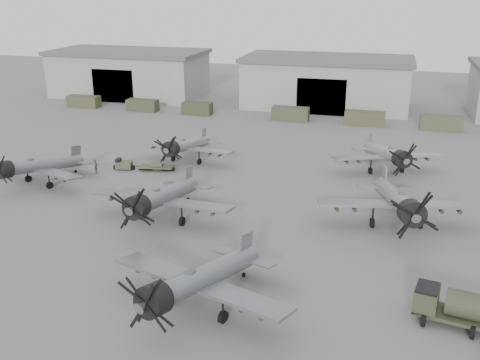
{
  "coord_description": "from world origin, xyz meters",
  "views": [
    {
      "loc": [
        10.46,
        -32.64,
        20.32
      ],
      "look_at": [
        -2.58,
        14.4,
        2.5
      ],
      "focal_mm": 40.0,
      "sensor_mm": 36.0,
      "label": 1
    }
  ],
  "objects_px": {
    "aircraft_far_1": "(388,155)",
    "tug_trailer": "(136,166)",
    "aircraft_mid_0": "(36,166)",
    "fuel_tanker": "(465,307)",
    "ground_crew": "(96,166)",
    "aircraft_far_0": "(185,146)",
    "aircraft_near_1": "(196,281)",
    "aircraft_mid_2": "(399,202)",
    "aircraft_mid_1": "(160,198)"
  },
  "relations": [
    {
      "from": "aircraft_near_1",
      "to": "aircraft_mid_2",
      "type": "relative_size",
      "value": 0.94
    },
    {
      "from": "aircraft_near_1",
      "to": "ground_crew",
      "type": "height_order",
      "value": "aircraft_near_1"
    },
    {
      "from": "aircraft_near_1",
      "to": "fuel_tanker",
      "type": "height_order",
      "value": "aircraft_near_1"
    },
    {
      "from": "aircraft_mid_0",
      "to": "aircraft_mid_2",
      "type": "relative_size",
      "value": 0.85
    },
    {
      "from": "aircraft_far_1",
      "to": "tug_trailer",
      "type": "bearing_deg",
      "value": 170.52
    },
    {
      "from": "aircraft_far_1",
      "to": "tug_trailer",
      "type": "height_order",
      "value": "aircraft_far_1"
    },
    {
      "from": "aircraft_far_0",
      "to": "fuel_tanker",
      "type": "height_order",
      "value": "aircraft_far_0"
    },
    {
      "from": "aircraft_mid_1",
      "to": "ground_crew",
      "type": "xyz_separation_m",
      "value": [
        -12.65,
        10.64,
        -1.61
      ]
    },
    {
      "from": "aircraft_mid_2",
      "to": "fuel_tanker",
      "type": "height_order",
      "value": "aircraft_mid_2"
    },
    {
      "from": "tug_trailer",
      "to": "aircraft_mid_2",
      "type": "bearing_deg",
      "value": -26.65
    },
    {
      "from": "aircraft_near_1",
      "to": "aircraft_far_0",
      "type": "distance_m",
      "value": 31.91
    },
    {
      "from": "aircraft_far_1",
      "to": "ground_crew",
      "type": "xyz_separation_m",
      "value": [
        -32.15,
        -8.81,
        -1.44
      ]
    },
    {
      "from": "aircraft_mid_1",
      "to": "aircraft_mid_2",
      "type": "bearing_deg",
      "value": 16.69
    },
    {
      "from": "aircraft_mid_1",
      "to": "aircraft_far_1",
      "type": "height_order",
      "value": "aircraft_mid_1"
    },
    {
      "from": "aircraft_mid_0",
      "to": "aircraft_mid_1",
      "type": "xyz_separation_m",
      "value": [
        16.71,
        -5.38,
        0.25
      ]
    },
    {
      "from": "aircraft_near_1",
      "to": "fuel_tanker",
      "type": "bearing_deg",
      "value": 28.78
    },
    {
      "from": "aircraft_far_1",
      "to": "fuel_tanker",
      "type": "xyz_separation_m",
      "value": [
        5.17,
        -28.92,
        -0.88
      ]
    },
    {
      "from": "aircraft_mid_0",
      "to": "fuel_tanker",
      "type": "height_order",
      "value": "aircraft_mid_0"
    },
    {
      "from": "tug_trailer",
      "to": "ground_crew",
      "type": "relative_size",
      "value": 4.12
    },
    {
      "from": "ground_crew",
      "to": "fuel_tanker",
      "type": "bearing_deg",
      "value": -139.32
    },
    {
      "from": "aircraft_far_1",
      "to": "ground_crew",
      "type": "height_order",
      "value": "aircraft_far_1"
    },
    {
      "from": "aircraft_mid_1",
      "to": "tug_trailer",
      "type": "xyz_separation_m",
      "value": [
        -8.76,
        12.98,
        -1.93
      ]
    },
    {
      "from": "aircraft_near_1",
      "to": "aircraft_mid_0",
      "type": "height_order",
      "value": "aircraft_near_1"
    },
    {
      "from": "aircraft_far_0",
      "to": "aircraft_mid_0",
      "type": "bearing_deg",
      "value": -131.47
    },
    {
      "from": "aircraft_far_1",
      "to": "fuel_tanker",
      "type": "relative_size",
      "value": 1.87
    },
    {
      "from": "aircraft_far_1",
      "to": "fuel_tanker",
      "type": "distance_m",
      "value": 29.39
    },
    {
      "from": "aircraft_near_1",
      "to": "aircraft_far_1",
      "type": "relative_size",
      "value": 1.07
    },
    {
      "from": "aircraft_near_1",
      "to": "aircraft_mid_1",
      "type": "xyz_separation_m",
      "value": [
        -7.99,
        12.6,
        0.03
      ]
    },
    {
      "from": "aircraft_mid_0",
      "to": "aircraft_far_0",
      "type": "xyz_separation_m",
      "value": [
        12.58,
        11.54,
        -0.05
      ]
    },
    {
      "from": "fuel_tanker",
      "to": "ground_crew",
      "type": "relative_size",
      "value": 3.94
    },
    {
      "from": "aircraft_far_0",
      "to": "ground_crew",
      "type": "relative_size",
      "value": 7.13
    },
    {
      "from": "aircraft_near_1",
      "to": "fuel_tanker",
      "type": "relative_size",
      "value": 2.01
    },
    {
      "from": "aircraft_mid_2",
      "to": "aircraft_mid_1",
      "type": "bearing_deg",
      "value": 179.64
    },
    {
      "from": "aircraft_mid_0",
      "to": "aircraft_far_0",
      "type": "height_order",
      "value": "aircraft_mid_0"
    },
    {
      "from": "aircraft_far_1",
      "to": "fuel_tanker",
      "type": "height_order",
      "value": "aircraft_far_1"
    },
    {
      "from": "aircraft_far_1",
      "to": "tug_trailer",
      "type": "relative_size",
      "value": 1.79
    },
    {
      "from": "aircraft_near_1",
      "to": "aircraft_far_1",
      "type": "distance_m",
      "value": 34.05
    },
    {
      "from": "aircraft_mid_1",
      "to": "aircraft_mid_2",
      "type": "xyz_separation_m",
      "value": [
        20.61,
        4.51,
        0.11
      ]
    },
    {
      "from": "aircraft_far_0",
      "to": "ground_crew",
      "type": "bearing_deg",
      "value": -137.62
    },
    {
      "from": "aircraft_near_1",
      "to": "aircraft_mid_0",
      "type": "xyz_separation_m",
      "value": [
        -24.7,
        17.97,
        -0.22
      ]
    },
    {
      "from": "aircraft_near_1",
      "to": "fuel_tanker",
      "type": "distance_m",
      "value": 17.0
    },
    {
      "from": "aircraft_near_1",
      "to": "tug_trailer",
      "type": "distance_m",
      "value": 30.63
    },
    {
      "from": "aircraft_mid_0",
      "to": "tug_trailer",
      "type": "xyz_separation_m",
      "value": [
        7.95,
        7.61,
        -1.68
      ]
    },
    {
      "from": "aircraft_mid_1",
      "to": "fuel_tanker",
      "type": "relative_size",
      "value": 2.05
    },
    {
      "from": "aircraft_mid_2",
      "to": "aircraft_far_0",
      "type": "distance_m",
      "value": 27.68
    },
    {
      "from": "fuel_tanker",
      "to": "ground_crew",
      "type": "distance_m",
      "value": 42.4
    },
    {
      "from": "aircraft_mid_0",
      "to": "fuel_tanker",
      "type": "distance_m",
      "value": 43.97
    },
    {
      "from": "aircraft_mid_1",
      "to": "aircraft_mid_2",
      "type": "relative_size",
      "value": 0.95
    },
    {
      "from": "tug_trailer",
      "to": "aircraft_mid_0",
      "type": "bearing_deg",
      "value": -146.82
    },
    {
      "from": "aircraft_mid_1",
      "to": "aircraft_mid_2",
      "type": "distance_m",
      "value": 21.1
    }
  ]
}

